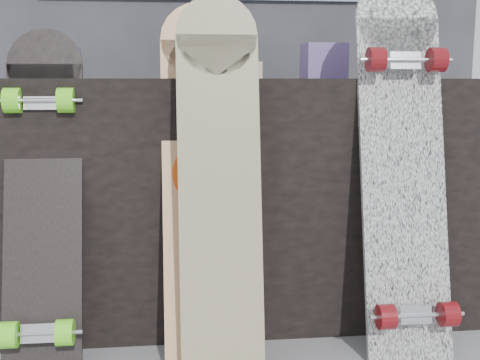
{
  "coord_description": "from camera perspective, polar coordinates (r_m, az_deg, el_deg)",
  "views": [
    {
      "loc": [
        -0.23,
        -1.53,
        0.8
      ],
      "look_at": [
        -0.04,
        0.2,
        0.5
      ],
      "focal_mm": 45.0,
      "sensor_mm": 36.0,
      "label": 1
    }
  ],
  "objects": [
    {
      "name": "vendor_table",
      "position": [
        2.08,
        0.09,
        -1.48
      ],
      "size": [
        1.6,
        0.6,
        0.8
      ],
      "primitive_type": "cube",
      "color": "black",
      "rests_on": "ground"
    },
    {
      "name": "booth",
      "position": [
        2.91,
        -1.84,
        15.5
      ],
      "size": [
        2.4,
        0.22,
        2.2
      ],
      "color": "#303035",
      "rests_on": "ground"
    },
    {
      "name": "merch_box_purple",
      "position": [
        2.06,
        -17.55,
        10.54
      ],
      "size": [
        0.18,
        0.12,
        0.1
      ],
      "primitive_type": "cube",
      "color": "#583874",
      "rests_on": "vendor_table"
    },
    {
      "name": "merch_box_small",
      "position": [
        2.14,
        7.93,
        11.09
      ],
      "size": [
        0.14,
        0.14,
        0.12
      ],
      "primitive_type": "cube",
      "color": "#583874",
      "rests_on": "vendor_table"
    },
    {
      "name": "merch_box_flat",
      "position": [
        2.2,
        -0.94,
        10.35
      ],
      "size": [
        0.22,
        0.1,
        0.06
      ],
      "primitive_type": "cube",
      "color": "#D1B78C",
      "rests_on": "vendor_table"
    },
    {
      "name": "longboard_geisha",
      "position": [
        1.74,
        -3.48,
        1.08
      ],
      "size": [
        0.24,
        0.32,
        1.03
      ],
      "rotation": [
        -0.29,
        0.0,
        0.0
      ],
      "color": "tan",
      "rests_on": "ground"
    },
    {
      "name": "longboard_celtic",
      "position": [
        1.63,
        -1.96,
        0.67
      ],
      "size": [
        0.22,
        0.23,
        1.03
      ],
      "rotation": [
        -0.2,
        0.0,
        0.0
      ],
      "color": "beige",
      "rests_on": "ground"
    },
    {
      "name": "longboard_cascadia",
      "position": [
        1.81,
        15.25,
        1.94
      ],
      "size": [
        0.25,
        0.33,
        1.1
      ],
      "rotation": [
        -0.23,
        0.0,
        0.0
      ],
      "color": "white",
      "rests_on": "ground"
    },
    {
      "name": "skateboard_dark",
      "position": [
        1.77,
        -18.21,
        -1.09
      ],
      "size": [
        0.21,
        0.35,
        0.95
      ],
      "rotation": [
        -0.29,
        0.0,
        0.0
      ],
      "color": "black",
      "rests_on": "ground"
    }
  ]
}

